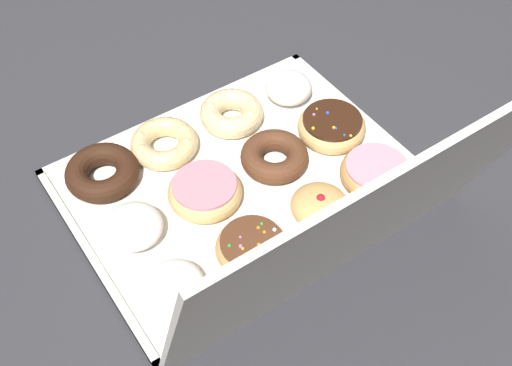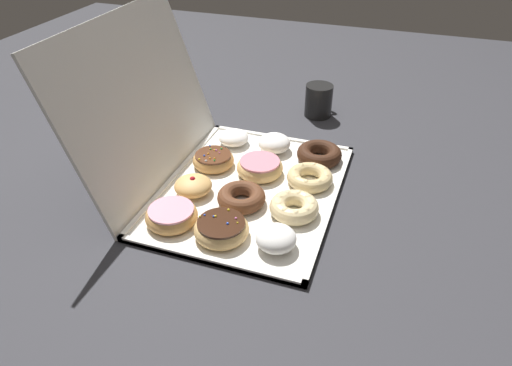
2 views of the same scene
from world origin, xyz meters
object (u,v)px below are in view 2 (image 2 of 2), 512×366
cruller_donut_1 (294,207)px  sprinkle_donut_10 (213,160)px  donut_box (251,189)px  pink_frosted_donut_6 (258,167)px  pink_frosted_donut_8 (172,215)px  sprinkle_donut_4 (219,228)px  powdered_filled_donut_7 (275,143)px  jelly_filled_donut_9 (193,186)px  chocolate_cake_ring_donut_5 (243,198)px  chocolate_cake_ring_donut_3 (319,154)px  cruller_donut_2 (310,177)px  powdered_filled_donut_0 (276,238)px  coffee_mug (319,99)px

cruller_donut_1 → sprinkle_donut_10: 0.29m
donut_box → pink_frosted_donut_6: bearing=3.1°
cruller_donut_1 → pink_frosted_donut_8: (-0.12, 0.25, -0.00)m
pink_frosted_donut_6 → sprinkle_donut_4: bearing=179.8°
powdered_filled_donut_7 → jelly_filled_donut_9: powdered_filled_donut_7 is taller
donut_box → chocolate_cake_ring_donut_5: (-0.07, -0.00, 0.02)m
donut_box → pink_frosted_donut_8: bearing=146.2°
chocolate_cake_ring_donut_3 → sprinkle_donut_4: sprinkle_donut_4 is taller
donut_box → jelly_filled_donut_9: jelly_filled_donut_9 is taller
jelly_filled_donut_9 → pink_frosted_donut_8: bearing=-178.4°
sprinkle_donut_4 → sprinkle_donut_10: bearing=26.0°
cruller_donut_2 → chocolate_cake_ring_donut_5: bearing=136.9°
cruller_donut_2 → sprinkle_donut_10: 0.26m
pink_frosted_donut_6 → pink_frosted_donut_8: 0.28m
donut_box → chocolate_cake_ring_donut_3: (0.18, -0.13, 0.02)m
cruller_donut_2 → sprinkle_donut_10: (-0.00, 0.26, 0.00)m
sprinkle_donut_4 → powdered_filled_donut_7: powdered_filled_donut_7 is taller
donut_box → pink_frosted_donut_8: (-0.18, 0.12, 0.02)m
powdered_filled_donut_0 → chocolate_cake_ring_donut_3: size_ratio=0.71×
cruller_donut_2 → sprinkle_donut_4: bearing=152.1°
cruller_donut_2 → jelly_filled_donut_9: jelly_filled_donut_9 is taller
cruller_donut_2 → coffee_mug: bearing=9.7°
powdered_filled_donut_0 → jelly_filled_donut_9: powdered_filled_donut_0 is taller
cruller_donut_2 → jelly_filled_donut_9: size_ratio=1.26×
jelly_filled_donut_9 → chocolate_cake_ring_donut_5: bearing=-91.6°
donut_box → chocolate_cake_ring_donut_5: chocolate_cake_ring_donut_5 is taller
pink_frosted_donut_6 → donut_box: bearing=-176.9°
powdered_filled_donut_7 → pink_frosted_donut_8: (-0.37, 0.12, -0.00)m
coffee_mug → powdered_filled_donut_0: bearing=-174.9°
cruller_donut_1 → cruller_donut_2: 0.13m
coffee_mug → powdered_filled_donut_7: bearing=168.0°
chocolate_cake_ring_donut_5 → sprinkle_donut_10: (0.13, 0.13, 0.00)m
sprinkle_donut_4 → pink_frosted_donut_6: (0.26, -0.00, 0.00)m
sprinkle_donut_4 → jelly_filled_donut_9: (0.13, 0.12, 0.00)m
pink_frosted_donut_8 → chocolate_cake_ring_donut_3: bearing=-34.6°
donut_box → sprinkle_donut_4: size_ratio=4.56×
sprinkle_donut_4 → chocolate_cake_ring_donut_5: bearing=-4.3°
cruller_donut_1 → chocolate_cake_ring_donut_3: (0.25, -0.00, -0.00)m
jelly_filled_donut_9 → pink_frosted_donut_6: bearing=-42.9°
powdered_filled_donut_0 → sprinkle_donut_10: powdered_filled_donut_0 is taller
cruller_donut_2 → chocolate_cake_ring_donut_5: chocolate_cake_ring_donut_5 is taller
pink_frosted_donut_6 → coffee_mug: 0.41m
pink_frosted_donut_6 → jelly_filled_donut_9: (-0.13, 0.12, 0.00)m
chocolate_cake_ring_donut_5 → pink_frosted_donut_8: bearing=132.1°
sprinkle_donut_4 → jelly_filled_donut_9: size_ratio=1.30×
chocolate_cake_ring_donut_3 → cruller_donut_1: bearing=179.3°
pink_frosted_donut_6 → powdered_filled_donut_7: 0.13m
pink_frosted_donut_8 → jelly_filled_donut_9: bearing=1.6°
sprinkle_donut_4 → pink_frosted_donut_6: bearing=-0.2°
powdered_filled_donut_0 → chocolate_cake_ring_donut_3: powdered_filled_donut_0 is taller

